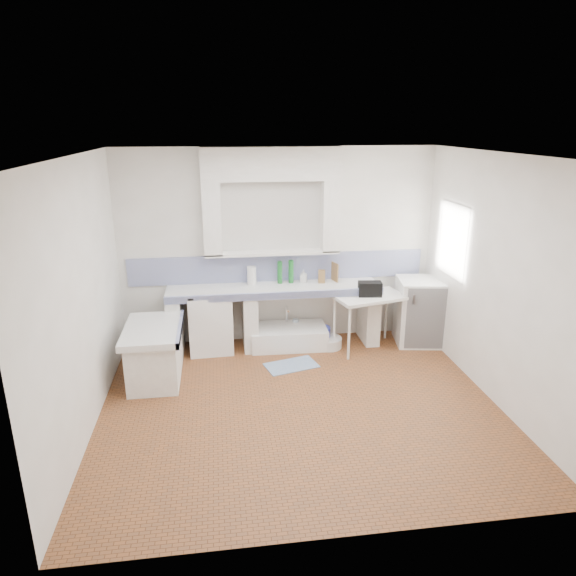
{
  "coord_description": "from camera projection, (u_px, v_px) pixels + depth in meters",
  "views": [
    {
      "loc": [
        -0.85,
        -5.14,
        3.11
      ],
      "look_at": [
        0.0,
        1.0,
        1.1
      ],
      "focal_mm": 32.03,
      "sensor_mm": 36.0,
      "label": 1
    }
  ],
  "objects": [
    {
      "name": "bucket_red",
      "position": [
        273.0,
        340.0,
        7.32
      ],
      "size": [
        0.35,
        0.35,
        0.29
      ],
      "primitive_type": "cylinder",
      "rotation": [
        0.0,
        0.0,
        -0.15
      ],
      "color": "#C64E32",
      "rests_on": "ground"
    },
    {
      "name": "rug",
      "position": [
        291.0,
        365.0,
        6.87
      ],
      "size": [
        0.76,
        0.55,
        0.01
      ],
      "primitive_type": "cube",
      "rotation": [
        0.0,
        0.0,
        0.27
      ],
      "color": "#275691",
      "rests_on": "ground"
    },
    {
      "name": "peninsula_lip",
      "position": [
        180.0,
        329.0,
        6.38
      ],
      "size": [
        0.04,
        1.1,
        0.1
      ],
      "primitive_type": "cube",
      "color": "navy",
      "rests_on": "ground"
    },
    {
      "name": "floor",
      "position": [
        300.0,
        405.0,
        5.91
      ],
      "size": [
        4.5,
        4.5,
        0.0
      ],
      "primitive_type": "plane",
      "color": "brown",
      "rests_on": "ground"
    },
    {
      "name": "counter_pier_mid",
      "position": [
        250.0,
        320.0,
        7.33
      ],
      "size": [
        0.2,
        0.55,
        0.82
      ],
      "primitive_type": "cube",
      "color": "white",
      "rests_on": "ground"
    },
    {
      "name": "backsplash",
      "position": [
        279.0,
        267.0,
        7.45
      ],
      "size": [
        4.27,
        0.03,
        0.4
      ],
      "primitive_type": "cube",
      "color": "navy",
      "rests_on": "ground"
    },
    {
      "name": "bucket_orange",
      "position": [
        285.0,
        337.0,
        7.47
      ],
      "size": [
        0.3,
        0.3,
        0.24
      ],
      "primitive_type": "cylinder",
      "rotation": [
        0.0,
        0.0,
        0.16
      ],
      "color": "orange",
      "rests_on": "ground"
    },
    {
      "name": "water_bottle_a",
      "position": [
        283.0,
        332.0,
        7.62
      ],
      "size": [
        0.08,
        0.08,
        0.27
      ],
      "primitive_type": "cylinder",
      "rotation": [
        0.0,
        0.0,
        -0.16
      ],
      "color": "silver",
      "rests_on": "ground"
    },
    {
      "name": "cutting_board",
      "position": [
        335.0,
        272.0,
        7.44
      ],
      "size": [
        0.06,
        0.2,
        0.27
      ],
      "primitive_type": "cube",
      "rotation": [
        0.0,
        0.0,
        0.23
      ],
      "color": "olive",
      "rests_on": "counter_slab"
    },
    {
      "name": "peninsula_top",
      "position": [
        153.0,
        330.0,
        6.34
      ],
      "size": [
        0.7,
        1.1,
        0.08
      ],
      "primitive_type": "cube",
      "color": "white",
      "rests_on": "ground"
    },
    {
      "name": "black_bag",
      "position": [
        370.0,
        289.0,
        7.12
      ],
      "size": [
        0.34,
        0.22,
        0.2
      ],
      "primitive_type": "cube",
      "rotation": [
        0.0,
        0.0,
        -0.12
      ],
      "color": "black",
      "rests_on": "side_table"
    },
    {
      "name": "basin_white",
      "position": [
        329.0,
        342.0,
        7.42
      ],
      "size": [
        0.48,
        0.48,
        0.15
      ],
      "primitive_type": "cylinder",
      "rotation": [
        0.0,
        0.0,
        0.31
      ],
      "color": "white",
      "rests_on": "ground"
    },
    {
      "name": "wall_right",
      "position": [
        498.0,
        281.0,
        5.78
      ],
      "size": [
        0.0,
        4.5,
        4.5
      ],
      "primitive_type": "plane",
      "rotation": [
        1.57,
        0.0,
        -1.57
      ],
      "color": "white",
      "rests_on": "ground"
    },
    {
      "name": "counter_pier_left",
      "position": [
        175.0,
        324.0,
        7.19
      ],
      "size": [
        0.2,
        0.55,
        0.82
      ],
      "primitive_type": "cube",
      "color": "white",
      "rests_on": "ground"
    },
    {
      "name": "ceiling",
      "position": [
        302.0,
        155.0,
        5.05
      ],
      "size": [
        4.5,
        4.5,
        0.0
      ],
      "primitive_type": "plane",
      "rotation": [
        3.14,
        0.0,
        0.0
      ],
      "color": "white",
      "rests_on": "ground"
    },
    {
      "name": "knife_block",
      "position": [
        322.0,
        276.0,
        7.38
      ],
      "size": [
        0.1,
        0.09,
        0.19
      ],
      "primitive_type": "cube",
      "rotation": [
        0.0,
        0.0,
        -0.13
      ],
      "color": "olive",
      "rests_on": "counter_slab"
    },
    {
      "name": "counter_pier_right",
      "position": [
        369.0,
        314.0,
        7.56
      ],
      "size": [
        0.2,
        0.55,
        0.82
      ],
      "primitive_type": "cube",
      "color": "white",
      "rests_on": "ground"
    },
    {
      "name": "paper_towel",
      "position": [
        252.0,
        276.0,
        7.29
      ],
      "size": [
        0.17,
        0.17,
        0.26
      ],
      "primitive_type": "cylinder",
      "rotation": [
        0.0,
        0.0,
        -0.42
      ],
      "color": "white",
      "rests_on": "counter_slab"
    },
    {
      "name": "green_bottle_b",
      "position": [
        291.0,
        272.0,
        7.35
      ],
      "size": [
        0.08,
        0.08,
        0.34
      ],
      "primitive_type": "cylinder",
      "rotation": [
        0.0,
        0.0,
        -0.03
      ],
      "color": "#186625",
      "rests_on": "counter_slab"
    },
    {
      "name": "green_bottle_a",
      "position": [
        280.0,
        272.0,
        7.33
      ],
      "size": [
        0.09,
        0.09,
        0.33
      ],
      "primitive_type": "cylinder",
      "rotation": [
        0.0,
        0.0,
        -0.33
      ],
      "color": "#186625",
      "rests_on": "counter_slab"
    },
    {
      "name": "wall_front",
      "position": [
        347.0,
        378.0,
        3.6
      ],
      "size": [
        4.5,
        0.0,
        4.5
      ],
      "primitive_type": "plane",
      "rotation": [
        -1.57,
        0.0,
        0.0
      ],
      "color": "white",
      "rests_on": "ground"
    },
    {
      "name": "side_table",
      "position": [
        369.0,
        322.0,
        7.29
      ],
      "size": [
        1.06,
        0.75,
        0.04
      ],
      "primitive_type": "cube",
      "rotation": [
        0.0,
        0.0,
        0.25
      ],
      "color": "white",
      "rests_on": "ground"
    },
    {
      "name": "counter_lip",
      "position": [
        276.0,
        296.0,
        6.98
      ],
      "size": [
        3.0,
        0.04,
        0.1
      ],
      "primitive_type": "cube",
      "color": "navy",
      "rests_on": "ground"
    },
    {
      "name": "water_bottle_b",
      "position": [
        296.0,
        329.0,
        7.64
      ],
      "size": [
        0.1,
        0.1,
        0.34
      ],
      "primitive_type": "cylinder",
      "rotation": [
        0.0,
        0.0,
        -0.09
      ],
      "color": "silver",
      "rests_on": "ground"
    },
    {
      "name": "lace_valance",
      "position": [
        458.0,
        212.0,
        6.74
      ],
      "size": [
        0.01,
        0.84,
        0.24
      ],
      "primitive_type": "cube",
      "color": "white",
      "rests_on": "ground"
    },
    {
      "name": "peninsula_base",
      "position": [
        155.0,
        356.0,
        6.44
      ],
      "size": [
        0.6,
        1.0,
        0.62
      ],
      "primitive_type": "cube",
      "color": "white",
      "rests_on": "ground"
    },
    {
      "name": "alcove_mass",
      "position": [
        272.0,
        164.0,
        6.88
      ],
      "size": [
        1.9,
        0.25,
        0.45
      ],
      "primitive_type": "cube",
      "color": "white",
      "rests_on": "ground"
    },
    {
      "name": "bucket_blue",
      "position": [
        320.0,
        336.0,
        7.45
      ],
      "size": [
        0.34,
        0.34,
        0.28
      ],
      "primitive_type": "cylinder",
      "rotation": [
        0.0,
        0.0,
        -0.13
      ],
      "color": "#2C38B0",
      "rests_on": "ground"
    },
    {
      "name": "counter_slab",
      "position": [
        274.0,
        289.0,
        7.24
      ],
      "size": [
        3.0,
        0.6,
        0.08
      ],
      "primitive_type": "cube",
      "color": "white",
      "rests_on": "ground"
    },
    {
      "name": "window_frame",
      "position": [
        465.0,
        240.0,
        6.87
      ],
      "size": [
        0.35,
        0.86,
        1.06
      ],
      "primitive_type": "cube",
      "color": "#3D2113",
      "rests_on": "ground"
    },
    {
      "name": "fridge",
      "position": [
        419.0,
        311.0,
        7.48
      ],
      "size": [
        0.71,
        0.71,
        0.96
      ],
      "primitive_type": "cube",
      "rotation": [
        0.0,
        0.0,
        -0.15
      ],
      "color": "white",
      "rests_on": "ground"
    },
    {
      "name": "sink",
      "position": [
        289.0,
        337.0,
        7.45
      ],
      "size": [
        1.1,
        0.62,
        0.26
      ],
      "primitive_type": "cube",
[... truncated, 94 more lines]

